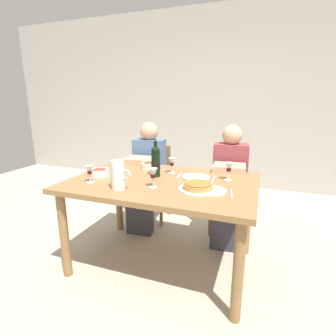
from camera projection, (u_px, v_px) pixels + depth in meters
name	position (u px, v px, depth m)	size (l,w,h in m)	color
ground_plane	(163.00, 263.00, 2.32)	(8.00, 8.00, 0.00)	#B2A893
back_wall	(218.00, 100.00, 4.23)	(8.00, 0.10, 2.80)	#B2ADA3
dining_table	(162.00, 191.00, 2.15)	(1.50, 1.00, 0.76)	olive
wine_bottle	(156.00, 161.00, 2.22)	(0.08, 0.08, 0.31)	black
water_pitcher	(118.00, 176.00, 1.91)	(0.15, 0.10, 0.21)	silver
baked_tart	(198.00, 186.00, 1.90)	(0.28, 0.28, 0.06)	silver
salad_bowl	(100.00, 172.00, 2.26)	(0.17, 0.17, 0.07)	white
olive_bowl	(150.00, 165.00, 2.50)	(0.17, 0.17, 0.07)	white
wine_glass_left_diner	(153.00, 174.00, 1.94)	(0.07, 0.07, 0.15)	silver
wine_glass_right_diner	(229.00, 168.00, 2.12)	(0.07, 0.07, 0.15)	silver
wine_glass_centre	(90.00, 171.00, 2.06)	(0.06, 0.06, 0.14)	silver
wine_glass_spare	(172.00, 163.00, 2.32)	(0.06, 0.06, 0.14)	silver
dinner_plate_left_setting	(196.00, 177.00, 2.20)	(0.23, 0.23, 0.01)	silver
dinner_plate_right_setting	(210.00, 190.00, 1.88)	(0.23, 0.23, 0.01)	white
fork_left_setting	(179.00, 176.00, 2.25)	(0.16, 0.01, 0.01)	silver
knife_left_setting	(213.00, 180.00, 2.15)	(0.18, 0.01, 0.01)	silver
knife_right_setting	(232.00, 193.00, 1.83)	(0.18, 0.01, 0.01)	silver
spoon_right_setting	(190.00, 189.00, 1.93)	(0.16, 0.01, 0.01)	silver
chair_left	(154.00, 177.00, 3.15)	(0.43, 0.43, 0.87)	olive
diner_left	(146.00, 173.00, 2.90)	(0.36, 0.52, 1.16)	#4C6B93
chair_right	(230.00, 185.00, 2.85)	(0.43, 0.43, 0.87)	olive
diner_right	(229.00, 181.00, 2.60)	(0.36, 0.52, 1.16)	#8E3D42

